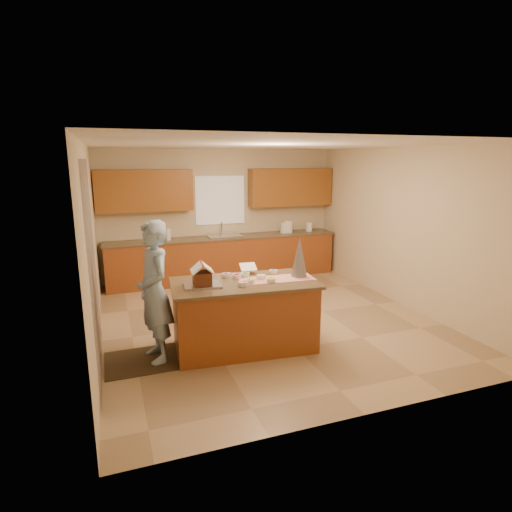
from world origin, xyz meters
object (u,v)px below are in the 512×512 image
object	(u,v)px
gingerbread_house	(202,276)
tinsel_tree	(299,257)
boy	(154,292)
island_base	(244,316)

from	to	relation	value
gingerbread_house	tinsel_tree	bearing A→B (deg)	-0.46
tinsel_tree	gingerbread_house	distance (m)	1.35
tinsel_tree	boy	world-z (taller)	boy
boy	gingerbread_house	world-z (taller)	boy
boy	gingerbread_house	distance (m)	0.62
tinsel_tree	boy	size ratio (longest dim) A/B	0.31
island_base	gingerbread_house	bearing A→B (deg)	-174.81
tinsel_tree	gingerbread_house	bearing A→B (deg)	179.54
boy	gingerbread_house	xyz separation A→B (m)	(0.59, -0.05, 0.16)
island_base	gingerbread_house	size ratio (longest dim) A/B	5.97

